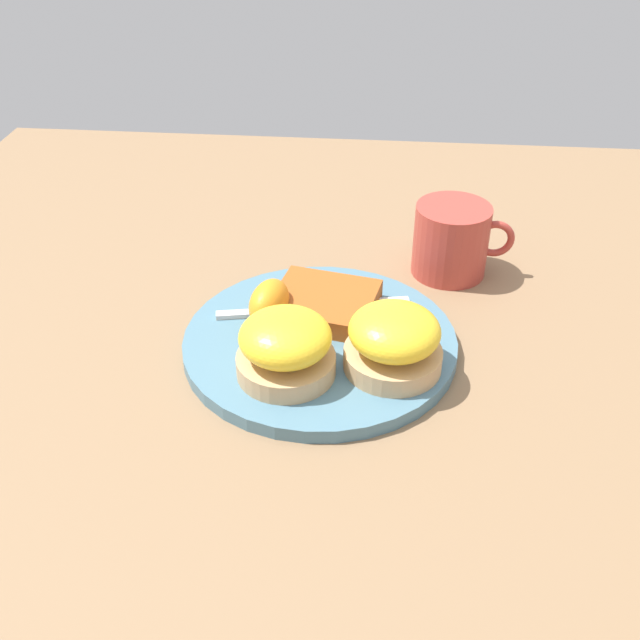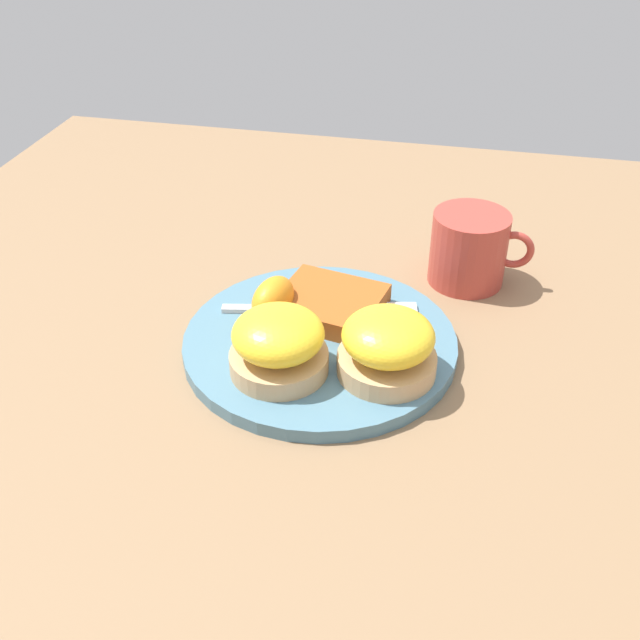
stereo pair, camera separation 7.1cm
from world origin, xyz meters
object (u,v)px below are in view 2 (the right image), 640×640
object	(u,v)px
cup	(470,249)
sandwich_benedict_right	(388,346)
orange_wedge	(273,300)
sandwich_benedict_left	(278,344)
hashbrown_patty	(332,304)
fork	(333,310)

from	to	relation	value
cup	sandwich_benedict_right	bearing A→B (deg)	-107.42
orange_wedge	cup	bearing A→B (deg)	36.54
sandwich_benedict_left	cup	xyz separation A→B (m)	(0.16, 0.22, -0.00)
sandwich_benedict_right	orange_wedge	world-z (taller)	sandwich_benedict_right
hashbrown_patty	orange_wedge	world-z (taller)	orange_wedge
sandwich_benedict_left	fork	distance (m)	0.11
hashbrown_patty	sandwich_benedict_right	bearing A→B (deg)	-51.40
fork	sandwich_benedict_right	bearing A→B (deg)	-51.86
sandwich_benedict_left	cup	distance (m)	0.27
sandwich_benedict_right	fork	distance (m)	0.11
sandwich_benedict_left	cup	bearing A→B (deg)	53.83
sandwich_benedict_left	orange_wedge	world-z (taller)	sandwich_benedict_left
fork	cup	world-z (taller)	cup
sandwich_benedict_right	fork	bearing A→B (deg)	128.14
orange_wedge	fork	xyz separation A→B (m)	(0.06, 0.02, -0.02)
fork	cup	bearing A→B (deg)	41.34
sandwich_benedict_left	hashbrown_patty	xyz separation A→B (m)	(0.03, 0.10, -0.02)
hashbrown_patty	orange_wedge	distance (m)	0.06
sandwich_benedict_left	cup	size ratio (longest dim) A/B	0.81
hashbrown_patty	cup	world-z (taller)	cup
cup	hashbrown_patty	bearing A→B (deg)	-138.55
sandwich_benedict_right	sandwich_benedict_left	bearing A→B (deg)	-169.47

